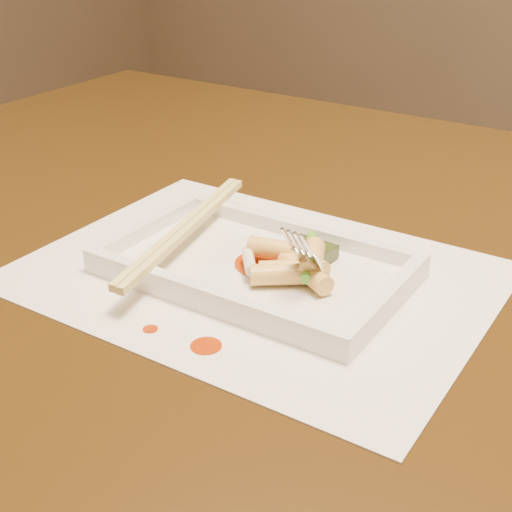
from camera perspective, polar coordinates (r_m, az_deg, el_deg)
The scene contains 23 objects.
table at distance 0.75m, azimuth 7.51°, elevation -6.00°, with size 1.40×0.90×0.75m.
placemat at distance 0.63m, azimuth 0.00°, elevation -1.51°, with size 0.40×0.30×0.00m, color white.
sauce_splatter_a at distance 0.54m, azimuth -4.01°, elevation -7.18°, with size 0.02×0.02×0.00m, color #A43004.
sauce_splatter_b at distance 0.56m, azimuth -8.45°, elevation -5.80°, with size 0.01×0.01×0.00m, color #A43004.
plate_base at distance 0.63m, azimuth 0.00°, elevation -1.13°, with size 0.26×0.16×0.01m, color white.
plate_rim_far at distance 0.68m, azimuth 3.38°, elevation 2.16°, with size 0.26×0.01×0.01m, color white.
plate_rim_near at distance 0.57m, azimuth -4.04°, elevation -3.11°, with size 0.26×0.01×0.01m, color white.
plate_rim_left at distance 0.69m, azimuth -8.64°, elevation 2.32°, with size 0.01×0.14×0.01m, color white.
plate_rim_right at distance 0.58m, azimuth 10.44°, elevation -3.32°, with size 0.01×0.14×0.01m, color white.
veg_piece at distance 0.64m, azimuth 4.58°, elevation 0.40°, with size 0.04×0.03×0.01m, color black.
scallion_white at distance 0.61m, azimuth -0.56°, elevation -0.38°, with size 0.01×0.01×0.04m, color #EAEACC.
scallion_green at distance 0.62m, azimuth 4.28°, elevation -0.01°, with size 0.01×0.01×0.09m, color green.
chopstick_a at distance 0.66m, azimuth -5.96°, elevation 2.33°, with size 0.01×0.25×0.01m, color #E0D270.
chopstick_b at distance 0.66m, azimuth -5.41°, elevation 2.17°, with size 0.01×0.25×0.01m, color #E0D270.
fork at distance 0.58m, azimuth 6.81°, elevation 4.60°, with size 0.09×0.10×0.14m, color silver, non-canonical shape.
sauce_blob_0 at distance 0.63m, azimuth 0.77°, elevation -0.61°, with size 0.06×0.06×0.00m, color #A43004.
rice_cake_0 at distance 0.60m, azimuth 2.51°, elevation -1.09°, with size 0.02×0.02×0.05m, color #F4D872.
rice_cake_1 at distance 0.62m, azimuth 3.86°, elevation -0.29°, with size 0.02×0.02×0.05m, color #F4D872.
rice_cake_2 at distance 0.61m, azimuth 4.51°, elevation -0.22°, with size 0.02×0.02×0.05m, color #F4D872.
rice_cake_3 at distance 0.60m, azimuth 3.78°, elevation -1.07°, with size 0.02×0.02×0.05m, color #F4D872.
rice_cake_4 at distance 0.59m, azimuth 1.74°, elevation -1.48°, with size 0.02×0.02×0.05m, color #F4D872.
rice_cake_5 at distance 0.62m, azimuth 1.46°, elevation 0.59°, with size 0.02×0.02×0.05m, color #F4D872.
rice_cake_6 at distance 0.59m, azimuth 4.34°, elevation -1.46°, with size 0.02×0.02×0.05m, color #F4D872.
Camera 1 is at (0.25, -0.57, 1.05)m, focal length 50.00 mm.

